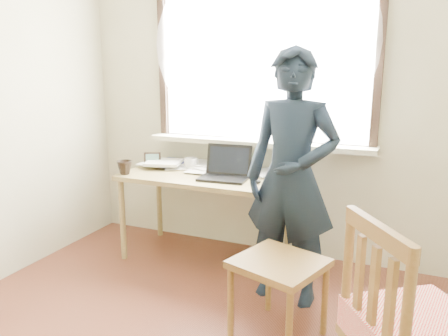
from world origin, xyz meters
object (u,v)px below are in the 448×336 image
at_px(laptop, 226,170).
at_px(mug_dark, 125,168).
at_px(mug_white, 191,163).
at_px(work_chair, 279,272).
at_px(desk, 205,184).
at_px(person, 291,178).

xyz_separation_m(laptop, mug_dark, (-0.78, -0.21, -0.00)).
xyz_separation_m(mug_white, work_chair, (1.03, -0.94, -0.35)).
xyz_separation_m(desk, person, (0.77, -0.34, 0.20)).
bearing_deg(mug_dark, person, -4.50).
distance_m(desk, laptop, 0.23).
bearing_deg(mug_white, desk, -35.43).
bearing_deg(laptop, mug_white, 156.25).
xyz_separation_m(mug_white, person, (0.97, -0.48, 0.08)).
relative_size(mug_white, work_chair, 0.21).
bearing_deg(mug_white, person, -26.39).
bearing_deg(laptop, work_chair, -49.98).
height_order(mug_dark, person, person).
height_order(laptop, mug_dark, laptop).
relative_size(desk, mug_dark, 11.09).
height_order(mug_dark, work_chair, mug_dark).
bearing_deg(person, desk, 160.33).
bearing_deg(laptop, person, -28.07).
bearing_deg(work_chair, desk, 136.22).
bearing_deg(work_chair, laptop, 130.02).
bearing_deg(work_chair, mug_dark, 158.34).
relative_size(laptop, person, 0.23).
distance_m(mug_dark, work_chair, 1.58).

